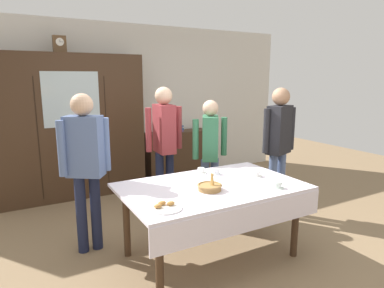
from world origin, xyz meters
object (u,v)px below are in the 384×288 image
Objects in this scene: tea_cup_near_right at (201,171)px; spoon_mid_left at (190,192)px; bookshelf_low at (178,155)px; tea_cup_center at (256,174)px; person_beside_shelf at (85,158)px; person_behind_table_right at (279,139)px; tea_cup_front_edge at (216,172)px; spoon_mid_right at (251,181)px; tea_cup_near_left at (277,185)px; mantel_clock at (59,44)px; wall_cabinet at (71,127)px; dining_table at (213,195)px; book_stack at (177,128)px; person_behind_table_left at (164,137)px; bread_basket at (210,187)px; pastry_plate at (165,207)px; person_near_right_end at (210,147)px.

spoon_mid_left is at bearing -129.49° from tea_cup_near_right.
bookshelf_low reaches higher than tea_cup_center.
person_beside_shelf is 2.44m from person_behind_table_right.
spoon_mid_right is at bearing -66.26° from tea_cup_front_edge.
mantel_clock is at bearing 116.75° from tea_cup_near_left.
tea_cup_near_right is (1.02, -2.14, -0.29)m from wall_cabinet.
wall_cabinet is 18.26× the size of spoon_mid_right.
person_beside_shelf is (-1.99, -1.87, 0.59)m from bookshelf_low.
dining_table is at bearing 171.15° from spoon_mid_right.
tea_cup_near_right is at bearing -110.04° from book_stack.
dining_table is 3.20m from mantel_clock.
spoon_mid_left is 0.07× the size of person_beside_shelf.
person_behind_table_right is at bearing 4.62° from tea_cup_near_right.
mantel_clock reaches higher than spoon_mid_left.
tea_cup_center is 1.82m from person_beside_shelf.
tea_cup_center is at bearing -97.39° from book_stack.
tea_cup_front_edge is at bearing 35.92° from spoon_mid_left.
mantel_clock is at bearing 87.05° from person_beside_shelf.
spoon_mid_right is at bearing -63.58° from wall_cabinet.
bookshelf_low is 0.69× the size of person_behind_table_left.
pastry_plate is (-0.56, -0.20, -0.02)m from bread_basket.
dining_table is at bearing -70.84° from wall_cabinet.
spoon_mid_left is at bearing 159.38° from tea_cup_near_left.
wall_cabinet is at bearing 132.68° from person_near_right_end.
tea_cup_near_right reaches higher than pastry_plate.
wall_cabinet is 2.81m from bread_basket.
tea_cup_near_left is at bearing -100.48° from tea_cup_center.
wall_cabinet reaches higher than person_near_right_end.
tea_cup_near_left reaches higher than spoon_mid_right.
wall_cabinet is 7.76× the size of pastry_plate.
person_behind_table_left reaches higher than book_stack.
mantel_clock is at bearing -178.45° from book_stack.
bread_basket is (-0.69, -0.14, 0.01)m from tea_cup_center.
bread_basket is 0.14× the size of person_beside_shelf.
pastry_plate is at bearing -160.31° from bread_basket.
spoon_mid_right is 1.08m from person_near_right_end.
book_stack is 2.92m from bread_basket.
book_stack is 1.69m from person_near_right_end.
bookshelf_low is 1.76m from person_near_right_end.
person_behind_table_left is 1.02× the size of person_beside_shelf.
bookshelf_low is at bearing 82.61° from tea_cup_center.
pastry_plate is at bearing -114.34° from person_behind_table_left.
wall_cabinet is at bearing 109.16° from dining_table.
wall_cabinet is 2.39m from tea_cup_near_right.
bread_basket is (-1.02, -2.73, -0.12)m from book_stack.
tea_cup_front_edge is 1.10m from pastry_plate.
wall_cabinet is 1.27× the size of person_behind_table_left.
tea_cup_front_edge is (1.14, -2.26, -0.29)m from wall_cabinet.
dining_table is 2.81m from book_stack.
tea_cup_near_left is 0.89m from tea_cup_near_right.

